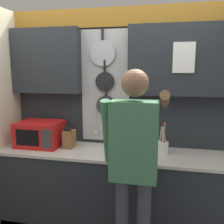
{
  "coord_description": "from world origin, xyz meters",
  "views": [
    {
      "loc": [
        0.53,
        -2.5,
        1.77
      ],
      "look_at": [
        -0.04,
        0.18,
        1.28
      ],
      "focal_mm": 40.0,
      "sensor_mm": 36.0,
      "label": 1
    }
  ],
  "objects_px": {
    "knife_block": "(69,139)",
    "person": "(134,156)",
    "microwave": "(40,134)",
    "utensil_crock": "(162,146)"
  },
  "relations": [
    {
      "from": "knife_block",
      "to": "person",
      "type": "xyz_separation_m",
      "value": [
        0.8,
        -0.6,
        0.07
      ]
    },
    {
      "from": "microwave",
      "to": "utensil_crock",
      "type": "height_order",
      "value": "utensil_crock"
    },
    {
      "from": "utensil_crock",
      "to": "person",
      "type": "height_order",
      "value": "person"
    },
    {
      "from": "knife_block",
      "to": "utensil_crock",
      "type": "bearing_deg",
      "value": 0.02
    },
    {
      "from": "utensil_crock",
      "to": "knife_block",
      "type": "bearing_deg",
      "value": -179.98
    },
    {
      "from": "knife_block",
      "to": "person",
      "type": "bearing_deg",
      "value": -36.51
    },
    {
      "from": "microwave",
      "to": "knife_block",
      "type": "distance_m",
      "value": 0.35
    },
    {
      "from": "person",
      "to": "microwave",
      "type": "bearing_deg",
      "value": 152.74
    },
    {
      "from": "microwave",
      "to": "knife_block",
      "type": "relative_size",
      "value": 1.78
    },
    {
      "from": "utensil_crock",
      "to": "person",
      "type": "bearing_deg",
      "value": -110.56
    }
  ]
}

